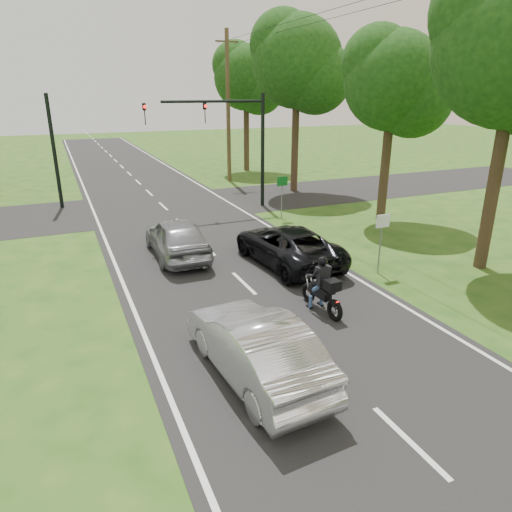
# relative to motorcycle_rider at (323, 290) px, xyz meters

# --- Properties ---
(ground) EXTENTS (140.00, 140.00, 0.00)m
(ground) POSITION_rel_motorcycle_rider_xyz_m (-1.31, -1.18, -0.66)
(ground) COLOR #224A14
(ground) RESTS_ON ground
(road) EXTENTS (8.00, 100.00, 0.01)m
(road) POSITION_rel_motorcycle_rider_xyz_m (-1.31, 8.82, -0.66)
(road) COLOR black
(road) RESTS_ON ground
(cross_road) EXTENTS (60.00, 7.00, 0.01)m
(cross_road) POSITION_rel_motorcycle_rider_xyz_m (-1.31, 14.82, -0.66)
(cross_road) COLOR black
(cross_road) RESTS_ON ground
(motorcycle_rider) EXTENTS (0.55, 1.96, 1.69)m
(motorcycle_rider) POSITION_rel_motorcycle_rider_xyz_m (0.00, 0.00, 0.00)
(motorcycle_rider) COLOR black
(motorcycle_rider) RESTS_ON ground
(dark_suv) EXTENTS (2.67, 5.24, 1.42)m
(dark_suv) POSITION_rel_motorcycle_rider_xyz_m (0.88, 3.96, 0.06)
(dark_suv) COLOR black
(dark_suv) RESTS_ON road
(silver_sedan) EXTENTS (1.90, 4.64, 1.50)m
(silver_sedan) POSITION_rel_motorcycle_rider_xyz_m (-3.06, -2.18, 0.10)
(silver_sedan) COLOR silver
(silver_sedan) RESTS_ON road
(silver_suv) EXTENTS (1.91, 4.59, 1.55)m
(silver_suv) POSITION_rel_motorcycle_rider_xyz_m (-2.66, 6.32, 0.12)
(silver_suv) COLOR gray
(silver_suv) RESTS_ON road
(traffic_signal) EXTENTS (6.38, 0.44, 6.00)m
(traffic_signal) POSITION_rel_motorcycle_rider_xyz_m (2.03, 12.82, 3.47)
(traffic_signal) COLOR black
(traffic_signal) RESTS_ON ground
(signal_pole_far) EXTENTS (0.20, 0.20, 6.00)m
(signal_pole_far) POSITION_rel_motorcycle_rider_xyz_m (-6.51, 16.82, 2.34)
(signal_pole_far) COLOR black
(signal_pole_far) RESTS_ON ground
(utility_pole_far) EXTENTS (1.60, 0.28, 10.00)m
(utility_pole_far) POSITION_rel_motorcycle_rider_xyz_m (4.89, 20.82, 4.42)
(utility_pole_far) COLOR brown
(utility_pole_far) RESTS_ON ground
(sign_white) EXTENTS (0.55, 0.07, 2.12)m
(sign_white) POSITION_rel_motorcycle_rider_xyz_m (3.39, 1.80, 0.93)
(sign_white) COLOR slate
(sign_white) RESTS_ON ground
(sign_green) EXTENTS (0.55, 0.07, 2.12)m
(sign_green) POSITION_rel_motorcycle_rider_xyz_m (3.59, 9.80, 0.93)
(sign_green) COLOR slate
(sign_green) RESTS_ON ground
(tree_row_c) EXTENTS (4.80, 4.65, 8.76)m
(tree_row_c) POSITION_rel_motorcycle_rider_xyz_m (8.44, 7.62, 5.57)
(tree_row_c) COLOR #332316
(tree_row_c) RESTS_ON ground
(tree_row_d) EXTENTS (5.76, 5.58, 10.45)m
(tree_row_d) POSITION_rel_motorcycle_rider_xyz_m (7.80, 15.58, 6.77)
(tree_row_d) COLOR #332316
(tree_row_d) RESTS_ON ground
(tree_row_e) EXTENTS (5.28, 5.12, 9.61)m
(tree_row_e) POSITION_rel_motorcycle_rider_xyz_m (8.17, 24.60, 6.17)
(tree_row_e) COLOR #332316
(tree_row_e) RESTS_ON ground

